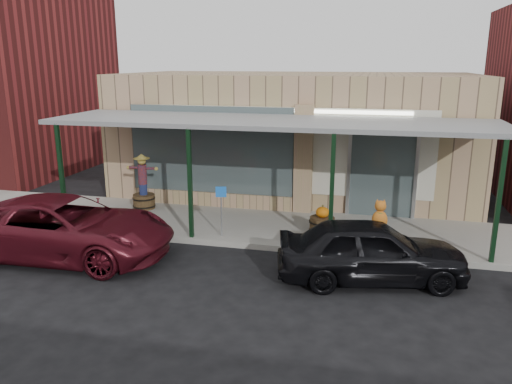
% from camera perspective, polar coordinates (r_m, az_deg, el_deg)
% --- Properties ---
extents(ground, '(120.00, 120.00, 0.00)m').
position_cam_1_polar(ground, '(10.90, -2.29, -10.38)').
color(ground, black).
rests_on(ground, ground).
extents(sidewalk, '(40.00, 3.20, 0.15)m').
position_cam_1_polar(sidewalk, '(14.12, 1.61, -4.04)').
color(sidewalk, gray).
rests_on(sidewalk, ground).
extents(storefront, '(12.00, 6.25, 4.20)m').
position_cam_1_polar(storefront, '(18.04, 4.61, 6.65)').
color(storefront, '#A48065').
rests_on(storefront, ground).
extents(awning, '(12.00, 3.00, 3.04)m').
position_cam_1_polar(awning, '(13.43, 1.67, 7.84)').
color(awning, slate).
rests_on(awning, ground).
extents(block_buildings_near, '(61.00, 8.00, 8.00)m').
position_cam_1_polar(block_buildings_near, '(18.73, 11.43, 11.86)').
color(block_buildings_near, maroon).
rests_on(block_buildings_near, ground).
extents(barrel_scarecrow, '(1.05, 0.76, 1.73)m').
position_cam_1_polar(barrel_scarecrow, '(15.88, -12.75, 0.21)').
color(barrel_scarecrow, '#503D20').
rests_on(barrel_scarecrow, sidewalk).
extents(barrel_pumpkin, '(0.69, 0.69, 0.79)m').
position_cam_1_polar(barrel_pumpkin, '(13.43, 7.56, -3.58)').
color(barrel_pumpkin, '#503D20').
rests_on(barrel_pumpkin, sidewalk).
extents(handicap_sign, '(0.27, 0.08, 1.34)m').
position_cam_1_polar(handicap_sign, '(12.98, -4.00, -1.43)').
color(handicap_sign, gray).
rests_on(handicap_sign, sidewalk).
extents(parked_sedan, '(4.25, 2.38, 1.59)m').
position_cam_1_polar(parked_sedan, '(11.06, 13.03, -6.52)').
color(parked_sedan, black).
rests_on(parked_sedan, ground).
extents(car_maroon, '(5.33, 2.60, 1.46)m').
position_cam_1_polar(car_maroon, '(12.91, -21.02, -3.83)').
color(car_maroon, '#50101A').
rests_on(car_maroon, ground).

